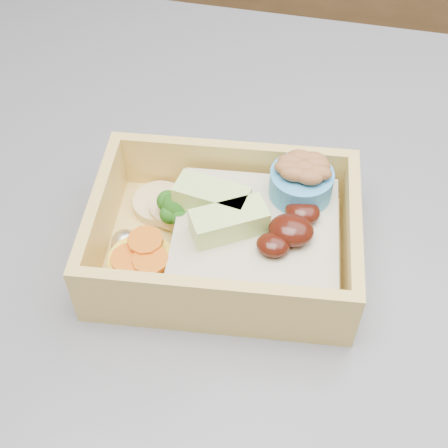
# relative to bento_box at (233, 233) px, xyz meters

# --- Properties ---
(bento_box) EXTENTS (0.22, 0.17, 0.08)m
(bento_box) POSITION_rel_bento_box_xyz_m (0.00, 0.00, 0.00)
(bento_box) COLOR #DEB85B
(bento_box) RESTS_ON island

